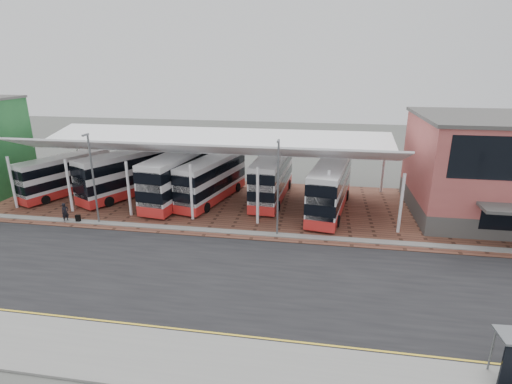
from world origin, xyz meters
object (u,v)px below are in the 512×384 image
bus_3 (212,179)px  bus_5 (330,187)px  bus_2 (180,177)px  bus_4 (272,177)px  pedestrian (65,212)px  bus_0 (65,175)px  bus_1 (130,174)px

bus_3 → bus_5: bus_5 is taller
bus_2 → bus_4: 9.47m
bus_2 → bus_3: bus_2 is taller
bus_3 → pedestrian: size_ratio=6.24×
bus_4 → bus_0: bearing=-171.0°
bus_0 → bus_1: (6.97, 0.83, 0.27)m
bus_1 → bus_0: bearing=-145.9°
bus_0 → bus_4: (22.03, 2.12, 0.22)m
bus_2 → bus_5: size_ratio=1.05×
bus_1 → bus_4: bearing=32.2°
bus_3 → pedestrian: bus_3 is taller
bus_1 → bus_4: 15.12m
bus_2 → bus_0: bearing=-170.9°
bus_0 → bus_3: 16.05m
bus_0 → bus_1: bearing=29.5°
bus_4 → bus_5: bearing=-21.2°
bus_0 → bus_4: bearing=28.2°
bus_1 → bus_4: size_ratio=1.00×
bus_1 → bus_5: 20.99m
bus_3 → pedestrian: (-11.39, -7.88, -1.32)m
bus_0 → bus_3: size_ratio=0.93×
bus_1 → bus_3: bearing=26.1°
bus_2 → bus_1: bearing=-177.6°
bus_0 → bus_1: 7.02m
bus_1 → bus_2: bus_2 is taller
bus_2 → bus_5: (15.16, -0.86, -0.12)m
bus_0 → bus_2: (12.75, 0.28, 0.39)m
bus_1 → pedestrian: bus_1 is taller
bus_4 → pedestrian: size_ratio=6.41×
bus_0 → bus_2: bearing=24.0°
bus_2 → bus_3: 3.32m
bus_0 → pedestrian: bearing=-34.6°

